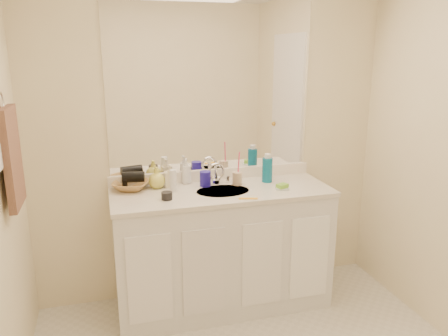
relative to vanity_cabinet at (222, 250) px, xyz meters
name	(u,v)px	position (x,y,z in m)	size (l,w,h in m)	color
wall_back	(212,137)	(0.00, 0.28, 0.77)	(2.60, 0.02, 2.40)	#F8E9C2
vanity_cabinet	(222,250)	(0.00, 0.00, 0.00)	(1.50, 0.55, 0.85)	silver
countertop	(222,192)	(0.00, 0.00, 0.44)	(1.52, 0.57, 0.03)	silver
backsplash	(213,175)	(0.00, 0.26, 0.50)	(1.52, 0.03, 0.08)	white
sink_basin	(223,192)	(0.00, -0.02, 0.44)	(0.37, 0.37, 0.02)	beige
faucet	(216,176)	(0.00, 0.16, 0.51)	(0.02, 0.02, 0.11)	silver
mirror	(212,88)	(0.00, 0.27, 1.14)	(1.48, 0.01, 1.20)	white
blue_mug	(205,179)	(-0.09, 0.12, 0.51)	(0.08, 0.08, 0.11)	#20169C
tan_cup	(237,178)	(0.14, 0.09, 0.50)	(0.07, 0.07, 0.09)	beige
toothbrush	(239,164)	(0.15, 0.09, 0.60)	(0.01, 0.01, 0.19)	#F54071
mouthwash_bottle	(267,170)	(0.37, 0.10, 0.54)	(0.08, 0.08, 0.18)	#0B6389
soap_dish	(282,188)	(0.41, -0.10, 0.46)	(0.09, 0.07, 0.01)	silver
green_soap	(282,186)	(0.41, -0.10, 0.48)	(0.08, 0.05, 0.03)	#74BC2D
orange_comb	(248,198)	(0.11, -0.23, 0.46)	(0.12, 0.03, 0.01)	#F8AB1A
dark_jar	(167,196)	(-0.40, -0.10, 0.48)	(0.07, 0.07, 0.05)	black
extra_white_bottle	(173,181)	(-0.33, 0.06, 0.53)	(0.05, 0.05, 0.15)	white
soap_bottle_white	(186,171)	(-0.21, 0.22, 0.55)	(0.07, 0.07, 0.18)	white
soap_bottle_cream	(170,176)	(-0.33, 0.18, 0.53)	(0.07, 0.07, 0.16)	#F1E6C4
soap_bottle_yellow	(157,178)	(-0.43, 0.17, 0.53)	(0.12, 0.12, 0.15)	#DDD755
wicker_basket	(131,185)	(-0.61, 0.18, 0.48)	(0.24, 0.24, 0.06)	#AA7D44
hair_dryer	(133,177)	(-0.59, 0.18, 0.54)	(0.08, 0.08, 0.15)	black
towel_ring	(1,102)	(-1.27, -0.25, 1.12)	(0.11, 0.11, 0.01)	silver
hand_towel	(12,158)	(-1.25, -0.25, 0.82)	(0.04, 0.32, 0.55)	#50352A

